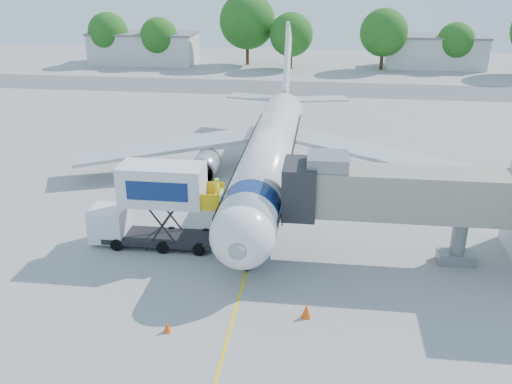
# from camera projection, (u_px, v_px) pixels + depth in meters

# --- Properties ---
(ground) EXTENTS (160.00, 160.00, 0.00)m
(ground) POSITION_uv_depth(u_px,v_px,m) (264.00, 206.00, 42.61)
(ground) COLOR #9A9A98
(ground) RESTS_ON ground
(guidance_line) EXTENTS (0.15, 70.00, 0.01)m
(guidance_line) POSITION_uv_depth(u_px,v_px,m) (264.00, 206.00, 42.61)
(guidance_line) COLOR yellow
(guidance_line) RESTS_ON ground
(taxiway_strip) EXTENTS (120.00, 10.00, 0.01)m
(taxiway_strip) POSITION_uv_depth(u_px,v_px,m) (297.00, 88.00, 81.15)
(taxiway_strip) COLOR #59595B
(taxiway_strip) RESTS_ON ground
(aircraft) EXTENTS (34.17, 37.73, 11.35)m
(aircraft) POSITION_uv_depth(u_px,v_px,m) (270.00, 152.00, 45.27)
(aircraft) COLOR silver
(aircraft) RESTS_ON ground
(jet_bridge) EXTENTS (13.90, 3.20, 6.60)m
(jet_bridge) POSITION_uv_depth(u_px,v_px,m) (386.00, 193.00, 33.61)
(jet_bridge) COLOR #9E9687
(jet_bridge) RESTS_ON ground
(catering_hiloader) EXTENTS (8.57, 2.44, 5.50)m
(catering_hiloader) POSITION_uv_depth(u_px,v_px,m) (153.00, 206.00, 35.86)
(catering_hiloader) COLOR black
(catering_hiloader) RESTS_ON ground
(ground_tug) EXTENTS (4.37, 3.26, 1.56)m
(ground_tug) POSITION_uv_depth(u_px,v_px,m) (271.00, 368.00, 24.55)
(ground_tug) COLOR silver
(ground_tug) RESTS_ON ground
(safety_cone_a) EXTENTS (0.49, 0.49, 0.78)m
(safety_cone_a) POSITION_uv_depth(u_px,v_px,m) (306.00, 311.00, 29.33)
(safety_cone_a) COLOR #FF4E0D
(safety_cone_a) RESTS_ON ground
(safety_cone_b) EXTENTS (0.38, 0.38, 0.60)m
(safety_cone_b) POSITION_uv_depth(u_px,v_px,m) (167.00, 327.00, 28.21)
(safety_cone_b) COLOR #FF4E0D
(safety_cone_b) RESTS_ON ground
(outbuilding_left) EXTENTS (18.40, 8.40, 5.30)m
(outbuilding_left) POSITION_uv_depth(u_px,v_px,m) (144.00, 48.00, 99.90)
(outbuilding_left) COLOR beige
(outbuilding_left) RESTS_ON ground
(outbuilding_right) EXTENTS (16.40, 7.40, 5.30)m
(outbuilding_right) POSITION_uv_depth(u_px,v_px,m) (435.00, 51.00, 95.94)
(outbuilding_right) COLOR beige
(outbuilding_right) RESTS_ON ground
(tree_a) EXTENTS (6.88, 6.88, 8.77)m
(tree_a) POSITION_uv_depth(u_px,v_px,m) (108.00, 32.00, 98.25)
(tree_a) COLOR #382314
(tree_a) RESTS_ON ground
(tree_b) EXTENTS (6.35, 6.35, 8.10)m
(tree_b) POSITION_uv_depth(u_px,v_px,m) (159.00, 36.00, 96.66)
(tree_b) COLOR #382314
(tree_b) RESTS_ON ground
(tree_c) EXTENTS (9.46, 9.46, 12.06)m
(tree_c) POSITION_uv_depth(u_px,v_px,m) (247.00, 21.00, 96.68)
(tree_c) COLOR #382314
(tree_c) RESTS_ON ground
(tree_d) EXTENTS (7.17, 7.17, 9.14)m
(tree_d) POSITION_uv_depth(u_px,v_px,m) (291.00, 35.00, 93.76)
(tree_d) COLOR #382314
(tree_d) RESTS_ON ground
(tree_e) EXTENTS (7.74, 7.74, 9.87)m
(tree_e) POSITION_uv_depth(u_px,v_px,m) (384.00, 33.00, 92.69)
(tree_e) COLOR #382314
(tree_e) RESTS_ON ground
(tree_f) EXTENTS (6.02, 6.02, 7.68)m
(tree_f) POSITION_uv_depth(u_px,v_px,m) (456.00, 41.00, 93.19)
(tree_f) COLOR #382314
(tree_f) RESTS_ON ground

